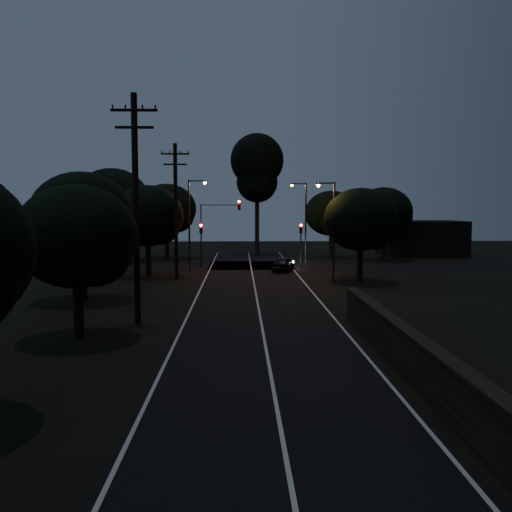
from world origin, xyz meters
name	(u,v)px	position (x,y,z in m)	size (l,w,h in m)	color
ground	(286,458)	(0.00, 0.00, 0.00)	(160.00, 160.00, 0.00)	black
road_surface	(253,280)	(0.00, 31.12, 0.01)	(60.00, 70.00, 0.03)	black
utility_pole_mid	(136,205)	(-6.00, 15.00, 5.74)	(2.20, 0.30, 11.00)	black
utility_pole_far	(176,209)	(-6.00, 32.00, 5.48)	(2.20, 0.30, 10.50)	black
tree_left_b	(80,239)	(-7.82, 11.89, 4.30)	(5.21, 5.21, 6.63)	black
tree_left_c	(85,218)	(-10.28, 21.88, 5.02)	(6.14, 6.14, 7.76)	black
tree_left_d	(150,217)	(-8.29, 33.88, 4.80)	(5.83, 5.83, 7.40)	black
tree_far_nw	(169,210)	(-8.77, 49.87, 5.27)	(6.42, 6.42, 8.14)	black
tree_far_w	(114,201)	(-13.74, 45.85, 6.20)	(7.48, 7.48, 9.54)	black
tree_far_ne	(333,215)	(9.21, 49.88, 4.78)	(5.84, 5.84, 7.39)	black
tree_far_e	(386,213)	(14.21, 46.88, 4.97)	(6.05, 6.05, 7.68)	black
tree_right_a	(363,221)	(8.20, 29.89, 4.58)	(5.56, 5.56, 7.06)	black
tall_pine	(257,167)	(1.00, 55.00, 10.23)	(6.25, 6.25, 14.20)	black
building_left	(71,237)	(-20.00, 52.00, 2.20)	(10.00, 8.00, 4.40)	black
building_right	(421,238)	(20.00, 53.00, 2.00)	(9.00, 7.00, 4.00)	black
signal_left	(201,237)	(-4.60, 39.99, 2.84)	(0.28, 0.35, 4.10)	black
signal_right	(301,237)	(4.60, 39.99, 2.84)	(0.28, 0.35, 4.10)	black
signal_mast	(219,221)	(-2.91, 39.99, 4.34)	(3.70, 0.35, 6.25)	black
streetlight_a	(191,218)	(-5.31, 38.00, 4.64)	(1.66, 0.26, 8.00)	black
streetlight_b	(304,217)	(5.31, 44.00, 4.64)	(1.66, 0.26, 8.00)	black
streetlight_c	(332,224)	(5.83, 30.00, 4.35)	(1.46, 0.26, 7.50)	black
car	(283,264)	(2.75, 37.13, 0.65)	(1.53, 3.81, 1.30)	black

